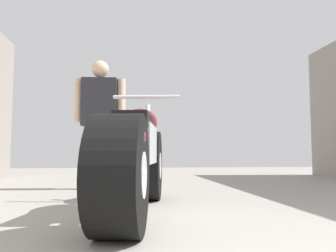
% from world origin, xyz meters
% --- Properties ---
extents(ground_plane, '(15.51, 15.51, 0.00)m').
position_xyz_m(ground_plane, '(0.00, 3.13, 0.00)').
color(ground_plane, gray).
extents(motorcycle_maroon_cruiser, '(0.73, 2.23, 1.04)m').
position_xyz_m(motorcycle_maroon_cruiser, '(-0.77, 2.03, 0.42)').
color(motorcycle_maroon_cruiser, black).
rests_on(motorcycle_maroon_cruiser, ground_plane).
extents(mechanic_in_blue, '(0.69, 0.27, 1.71)m').
position_xyz_m(mechanic_in_blue, '(-1.22, 3.98, 0.97)').
color(mechanic_in_blue, '#384766').
rests_on(mechanic_in_blue, ground_plane).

